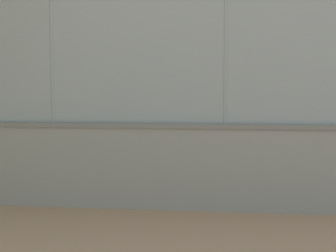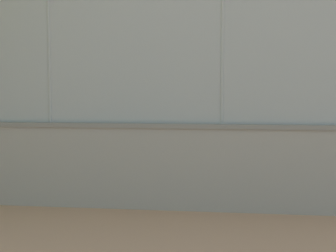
{
  "view_description": "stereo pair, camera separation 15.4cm",
  "coord_description": "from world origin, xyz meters",
  "px_view_note": "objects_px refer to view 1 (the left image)",
  "views": [
    {
      "loc": [
        -2.07,
        20.31,
        2.14
      ],
      "look_at": [
        -0.75,
        6.89,
        1.11
      ],
      "focal_mm": 50.95,
      "sensor_mm": 36.0,
      "label": 1
    },
    {
      "loc": [
        -2.22,
        20.29,
        2.14
      ],
      "look_at": [
        -0.75,
        6.89,
        1.11
      ],
      "focal_mm": 50.95,
      "sensor_mm": 36.0,
      "label": 2
    }
  ],
  "objects_px": {
    "player_baseline_waiting": "(91,124)",
    "spare_ball_by_wall": "(283,189)",
    "player_crossing_court": "(228,124)",
    "sports_ball": "(233,120)"
  },
  "relations": [
    {
      "from": "player_baseline_waiting",
      "to": "spare_ball_by_wall",
      "type": "relative_size",
      "value": 19.83
    },
    {
      "from": "player_crossing_court",
      "to": "sports_ball",
      "type": "bearing_deg",
      "value": 95.46
    },
    {
      "from": "player_baseline_waiting",
      "to": "spare_ball_by_wall",
      "type": "bearing_deg",
      "value": 132.18
    },
    {
      "from": "player_crossing_court",
      "to": "player_baseline_waiting",
      "type": "distance_m",
      "value": 4.9
    },
    {
      "from": "player_baseline_waiting",
      "to": "player_crossing_court",
      "type": "bearing_deg",
      "value": -172.38
    },
    {
      "from": "player_baseline_waiting",
      "to": "spare_ball_by_wall",
      "type": "height_order",
      "value": "player_baseline_waiting"
    },
    {
      "from": "player_crossing_court",
      "to": "spare_ball_by_wall",
      "type": "bearing_deg",
      "value": 97.87
    },
    {
      "from": "spare_ball_by_wall",
      "to": "player_baseline_waiting",
      "type": "bearing_deg",
      "value": -47.82
    },
    {
      "from": "player_baseline_waiting",
      "to": "sports_ball",
      "type": "distance_m",
      "value": 5.06
    },
    {
      "from": "player_baseline_waiting",
      "to": "spare_ball_by_wall",
      "type": "distance_m",
      "value": 8.74
    }
  ]
}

